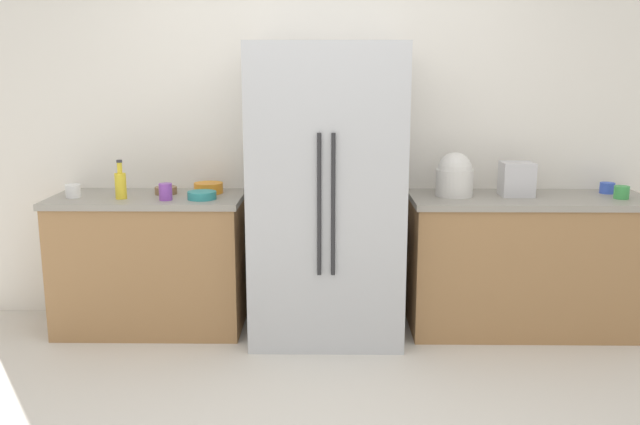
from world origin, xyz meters
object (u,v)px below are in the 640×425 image
object	(u,v)px
refrigerator	(326,194)
bowl_b	(166,190)
toaster	(517,179)
rice_cooker	(455,176)
cup_c	(607,188)
bottle_a	(121,184)
bowl_a	(202,195)
cup_a	(73,191)
cup_d	(166,192)
cup_b	(622,192)
bowl_c	(209,188)

from	to	relation	value
refrigerator	bowl_b	distance (m)	1.05
toaster	bowl_b	size ratio (longest dim) A/B	1.52
rice_cooker	cup_c	xyz separation A→B (m)	(1.02, 0.11, -0.09)
toaster	bottle_a	bearing A→B (deg)	-176.95
rice_cooker	bowl_b	bearing A→B (deg)	178.65
bowl_a	bowl_b	xyz separation A→B (m)	(-0.27, 0.18, -0.00)
cup_a	cup_d	distance (m)	0.61
refrigerator	cup_c	size ratio (longest dim) A/B	19.45
bottle_a	bowl_b	bearing A→B (deg)	35.02
rice_cooker	cup_a	size ratio (longest dim) A/B	3.03
cup_c	bowl_a	distance (m)	2.62
rice_cooker	bowl_b	xyz separation A→B (m)	(-1.86, 0.04, -0.11)
bottle_a	cup_b	bearing A→B (deg)	0.69
rice_cooker	cup_d	xyz separation A→B (m)	(-1.81, -0.17, -0.08)
bowl_a	cup_c	bearing A→B (deg)	5.25
bowl_b	bowl_c	size ratio (longest dim) A/B	0.75
rice_cooker	cup_b	bearing A→B (deg)	-4.86
refrigerator	cup_b	world-z (taller)	refrigerator
refrigerator	cup_a	world-z (taller)	refrigerator
refrigerator	cup_a	xyz separation A→B (m)	(-1.60, 0.02, 0.01)
cup_a	bowl_c	bearing A→B (deg)	11.75
rice_cooker	bowl_c	xyz separation A→B (m)	(-1.59, 0.08, -0.10)
cup_a	bowl_c	distance (m)	0.84
refrigerator	bowl_c	world-z (taller)	refrigerator
refrigerator	rice_cooker	world-z (taller)	refrigerator
toaster	bowl_b	distance (m)	2.26
cup_c	bowl_c	world-z (taller)	cup_c
rice_cooker	cup_d	size ratio (longest dim) A/B	2.68
bowl_a	bowl_c	xyz separation A→B (m)	(0.00, 0.22, 0.01)
bowl_b	refrigerator	bearing A→B (deg)	-8.22
refrigerator	bowl_a	bearing A→B (deg)	-178.05
cup_a	cup_b	world-z (taller)	cup_a
bowl_b	bowl_c	distance (m)	0.27
bottle_a	bowl_a	world-z (taller)	bottle_a
toaster	cup_d	size ratio (longest dim) A/B	2.07
cup_c	bowl_b	bearing A→B (deg)	-178.75
bottle_a	bowl_c	world-z (taller)	bottle_a
bowl_a	cup_b	bearing A→B (deg)	1.00
cup_a	cup_c	world-z (taller)	cup_a
refrigerator	cup_c	distance (m)	1.85
toaster	bowl_b	xyz separation A→B (m)	(-2.26, 0.04, -0.08)
refrigerator	bowl_a	xyz separation A→B (m)	(-0.78, -0.03, -0.01)
cup_c	bowl_b	distance (m)	2.88
refrigerator	cup_c	bearing A→B (deg)	6.64
cup_c	cup_d	size ratio (longest dim) A/B	0.90
cup_a	cup_d	xyz separation A→B (m)	(0.61, -0.08, 0.01)
cup_b	bowl_b	xyz separation A→B (m)	(-2.89, 0.13, -0.02)
rice_cooker	bottle_a	distance (m)	2.10
cup_a	bowl_a	world-z (taller)	cup_a
refrigerator	toaster	bearing A→B (deg)	5.41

